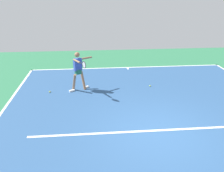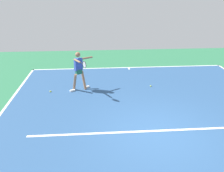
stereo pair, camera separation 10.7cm
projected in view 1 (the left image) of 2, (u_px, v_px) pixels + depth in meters
name	position (u px, v px, depth m)	size (l,w,h in m)	color
ground_plane	(159.00, 134.00, 7.31)	(21.93, 21.93, 0.00)	#2D754C
court_surface	(159.00, 134.00, 7.31)	(10.95, 13.51, 0.00)	#2D5484
court_line_baseline_near	(127.00, 67.00, 13.47)	(10.95, 0.10, 0.01)	white
court_line_service	(158.00, 130.00, 7.48)	(8.21, 0.10, 0.01)	white
court_line_centre_mark	(128.00, 68.00, 13.29)	(0.10, 0.30, 0.01)	white
tennis_player	(78.00, 69.00, 10.11)	(1.07, 1.38, 1.75)	#9E7051
tennis_ball_by_baseline	(50.00, 92.00, 10.21)	(0.07, 0.07, 0.07)	yellow
tennis_ball_near_service_line	(150.00, 86.00, 10.83)	(0.07, 0.07, 0.07)	#CCE033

